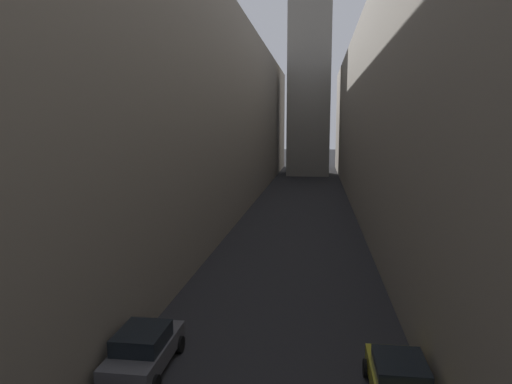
{
  "coord_description": "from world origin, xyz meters",
  "views": [
    {
      "loc": [
        1.67,
        3.46,
        8.78
      ],
      "look_at": [
        0.0,
        16.04,
        6.96
      ],
      "focal_mm": 32.37,
      "sensor_mm": 36.0,
      "label": 1
    }
  ],
  "objects": [
    {
      "name": "building_block_left",
      "position": [
        -12.97,
        50.0,
        9.77
      ],
      "size": [
        14.94,
        108.0,
        19.54
      ],
      "primitive_type": "cube",
      "color": "gray",
      "rests_on": "ground"
    },
    {
      "name": "parked_car_right_third",
      "position": [
        4.4,
        17.68,
        0.77
      ],
      "size": [
        1.95,
        3.92,
        1.48
      ],
      "rotation": [
        0.0,
        0.0,
        1.57
      ],
      "color": "#A59919",
      "rests_on": "ground"
    },
    {
      "name": "building_block_right",
      "position": [
        13.05,
        50.0,
        9.6
      ],
      "size": [
        15.11,
        108.0,
        19.19
      ],
      "primitive_type": "cube",
      "color": "gray",
      "rests_on": "ground"
    },
    {
      "name": "ground_plane",
      "position": [
        0.0,
        48.0,
        0.0
      ],
      "size": [
        264.0,
        264.0,
        0.0
      ],
      "primitive_type": "plane",
      "color": "#232326"
    },
    {
      "name": "parked_car_left_third",
      "position": [
        -4.4,
        18.43,
        0.82
      ],
      "size": [
        2.0,
        4.19,
        1.61
      ],
      "rotation": [
        0.0,
        0.0,
        1.57
      ],
      "color": "#4C4C51",
      "rests_on": "ground"
    }
  ]
}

